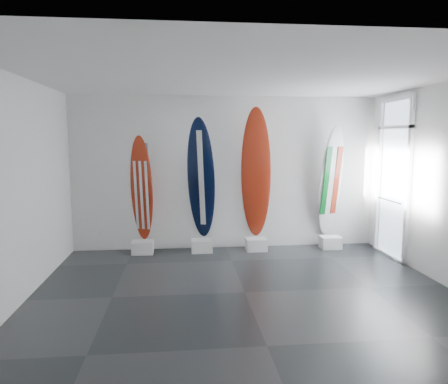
{
  "coord_description": "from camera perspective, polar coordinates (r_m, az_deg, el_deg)",
  "views": [
    {
      "loc": [
        -0.87,
        -5.56,
        2.17
      ],
      "look_at": [
        -0.15,
        1.4,
        1.26
      ],
      "focal_mm": 32.99,
      "sensor_mm": 36.0,
      "label": 1
    }
  ],
  "objects": [
    {
      "name": "floor",
      "position": [
        6.03,
        2.9,
        -13.72
      ],
      "size": [
        6.0,
        6.0,
        0.0
      ],
      "primitive_type": "plane",
      "color": "black",
      "rests_on": "ground"
    },
    {
      "name": "surfboard_usa",
      "position": [
        7.93,
        -11.35,
        0.49
      ],
      "size": [
        0.5,
        0.36,
        2.0
      ],
      "primitive_type": "ellipsoid",
      "rotation": [
        0.07,
        0.0,
        -0.36
      ],
      "color": "#9F2712",
      "rests_on": "display_block_usa"
    },
    {
      "name": "surfboard_navy",
      "position": [
        7.89,
        -3.19,
        1.8
      ],
      "size": [
        0.65,
        0.6,
        2.35
      ],
      "primitive_type": "ellipsoid",
      "rotation": [
        0.17,
        0.0,
        -0.28
      ],
      "color": "black",
      "rests_on": "display_block_navy"
    },
    {
      "name": "glass_door",
      "position": [
        8.12,
        22.41,
        1.54
      ],
      "size": [
        0.12,
        1.16,
        2.85
      ],
      "primitive_type": null,
      "color": "white",
      "rests_on": "floor"
    },
    {
      "name": "display_block_italy",
      "position": [
        8.53,
        14.54,
        -6.78
      ],
      "size": [
        0.4,
        0.3,
        0.24
      ],
      "primitive_type": "cube",
      "color": "white",
      "rests_on": "floor"
    },
    {
      "name": "ceiling",
      "position": [
        5.69,
        3.11,
        15.75
      ],
      "size": [
        6.0,
        6.0,
        0.0
      ],
      "primitive_type": "plane",
      "rotation": [
        3.14,
        0.0,
        0.0
      ],
      "color": "white",
      "rests_on": "wall_back"
    },
    {
      "name": "wall_back",
      "position": [
        8.14,
        0.3,
        2.64
      ],
      "size": [
        6.0,
        0.0,
        6.0
      ],
      "primitive_type": "plane",
      "rotation": [
        1.57,
        0.0,
        0.0
      ],
      "color": "white",
      "rests_on": "ground"
    },
    {
      "name": "wall_left",
      "position": [
        5.99,
        -26.64,
        0.17
      ],
      "size": [
        0.0,
        5.0,
        5.0
      ],
      "primitive_type": "plane",
      "rotation": [
        1.57,
        0.0,
        1.57
      ],
      "color": "white",
      "rests_on": "ground"
    },
    {
      "name": "display_block_usa",
      "position": [
        8.05,
        -11.21,
        -7.54
      ],
      "size": [
        0.4,
        0.3,
        0.24
      ],
      "primitive_type": "cube",
      "color": "white",
      "rests_on": "floor"
    },
    {
      "name": "surfboard_swiss",
      "position": [
        8.0,
        4.45,
        2.57
      ],
      "size": [
        0.65,
        0.49,
        2.54
      ],
      "primitive_type": "ellipsoid",
      "rotation": [
        0.11,
        0.0,
        -0.25
      ],
      "color": "#9F2712",
      "rests_on": "display_block_swiss"
    },
    {
      "name": "wall_outlet",
      "position": [
        8.4,
        -16.64,
        -5.47
      ],
      "size": [
        0.09,
        0.02,
        0.13
      ],
      "primitive_type": "cube",
      "color": "silver",
      "rests_on": "wall_back"
    },
    {
      "name": "wall_front",
      "position": [
        3.25,
        9.79,
        -4.59
      ],
      "size": [
        6.0,
        0.0,
        6.0
      ],
      "primitive_type": "plane",
      "rotation": [
        -1.57,
        0.0,
        0.0
      ],
      "color": "white",
      "rests_on": "ground"
    },
    {
      "name": "display_block_navy",
      "position": [
        8.02,
        -3.09,
        -7.46
      ],
      "size": [
        0.4,
        0.3,
        0.24
      ],
      "primitive_type": "cube",
      "color": "white",
      "rests_on": "floor"
    },
    {
      "name": "surfboard_italy",
      "position": [
        8.41,
        14.57,
        1.48
      ],
      "size": [
        0.59,
        0.52,
        2.22
      ],
      "primitive_type": "ellipsoid",
      "rotation": [
        0.15,
        0.0,
        0.24
      ],
      "color": "silver",
      "rests_on": "display_block_italy"
    },
    {
      "name": "display_block_swiss",
      "position": [
        8.13,
        4.48,
        -7.25
      ],
      "size": [
        0.4,
        0.3,
        0.24
      ],
      "primitive_type": "cube",
      "color": "white",
      "rests_on": "floor"
    }
  ]
}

